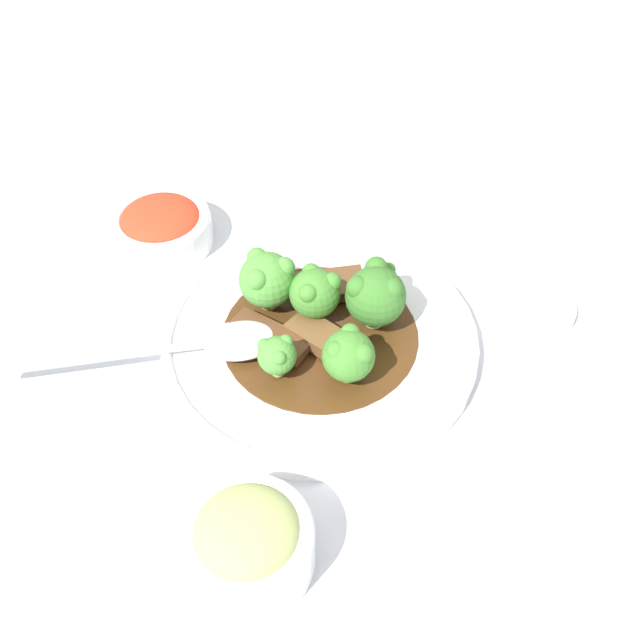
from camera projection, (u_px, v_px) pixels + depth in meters
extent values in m
plane|color=silver|center=(320.00, 345.00, 0.68)|extent=(4.00, 4.00, 0.00)
cylinder|color=white|center=(320.00, 340.00, 0.67)|extent=(0.28, 0.28, 0.01)
torus|color=white|center=(320.00, 335.00, 0.67)|extent=(0.28, 0.28, 0.01)
cylinder|color=#4C2D14|center=(320.00, 335.00, 0.67)|extent=(0.18, 0.18, 0.00)
cube|color=#56331E|center=(269.00, 335.00, 0.66)|extent=(0.07, 0.07, 0.01)
cube|color=brown|center=(321.00, 340.00, 0.65)|extent=(0.07, 0.07, 0.01)
cube|color=brown|center=(328.00, 286.00, 0.70)|extent=(0.04, 0.07, 0.01)
cylinder|color=#7FA84C|center=(379.00, 296.00, 0.69)|extent=(0.01, 0.01, 0.01)
sphere|color=#427F2D|center=(380.00, 283.00, 0.68)|extent=(0.03, 0.03, 0.03)
sphere|color=#427F2D|center=(384.00, 283.00, 0.66)|extent=(0.01, 0.01, 0.01)
sphere|color=#427F2D|center=(389.00, 269.00, 0.67)|extent=(0.01, 0.01, 0.01)
sphere|color=#427F2D|center=(369.00, 273.00, 0.67)|extent=(0.01, 0.01, 0.01)
cylinder|color=#8EB756|center=(373.00, 314.00, 0.67)|extent=(0.02, 0.02, 0.01)
sphere|color=#387028|center=(374.00, 293.00, 0.65)|extent=(0.05, 0.05, 0.05)
sphere|color=#387028|center=(391.00, 289.00, 0.64)|extent=(0.02, 0.02, 0.02)
sphere|color=#387028|center=(376.00, 268.00, 0.65)|extent=(0.02, 0.02, 0.02)
sphere|color=#387028|center=(358.00, 286.00, 0.64)|extent=(0.02, 0.02, 0.02)
cylinder|color=#8EB756|center=(269.00, 299.00, 0.68)|extent=(0.02, 0.02, 0.01)
sphere|color=#4C8E38|center=(267.00, 280.00, 0.67)|extent=(0.05, 0.05, 0.05)
sphere|color=#4C8E38|center=(284.00, 268.00, 0.66)|extent=(0.02, 0.02, 0.02)
sphere|color=#4C8E38|center=(257.00, 258.00, 0.67)|extent=(0.02, 0.02, 0.02)
sphere|color=#4C8E38|center=(257.00, 280.00, 0.65)|extent=(0.02, 0.02, 0.02)
cylinder|color=#8EB756|center=(278.00, 369.00, 0.63)|extent=(0.01, 0.01, 0.01)
sphere|color=#4C8E38|center=(277.00, 356.00, 0.62)|extent=(0.03, 0.03, 0.03)
sphere|color=#4C8E38|center=(286.00, 342.00, 0.62)|extent=(0.01, 0.01, 0.01)
sphere|color=#4C8E38|center=(265.00, 346.00, 0.61)|extent=(0.01, 0.01, 0.01)
sphere|color=#4C8E38|center=(279.00, 358.00, 0.60)|extent=(0.01, 0.01, 0.01)
cylinder|color=#7FA84C|center=(348.00, 372.00, 0.63)|extent=(0.01, 0.01, 0.01)
sphere|color=#427F2D|center=(348.00, 356.00, 0.61)|extent=(0.04, 0.04, 0.04)
sphere|color=#427F2D|center=(350.00, 333.00, 0.61)|extent=(0.02, 0.02, 0.02)
sphere|color=#427F2D|center=(333.00, 351.00, 0.60)|extent=(0.02, 0.02, 0.02)
sphere|color=#427F2D|center=(363.00, 354.00, 0.60)|extent=(0.02, 0.02, 0.02)
cylinder|color=#7FA84C|center=(316.00, 311.00, 0.67)|extent=(0.02, 0.02, 0.01)
sphere|color=#427F2D|center=(316.00, 293.00, 0.66)|extent=(0.05, 0.05, 0.05)
sphere|color=#427F2D|center=(307.00, 274.00, 0.66)|extent=(0.02, 0.02, 0.02)
sphere|color=#427F2D|center=(309.00, 293.00, 0.64)|extent=(0.02, 0.02, 0.02)
sphere|color=#427F2D|center=(332.00, 282.00, 0.65)|extent=(0.02, 0.02, 0.02)
ellipsoid|color=silver|center=(240.00, 337.00, 0.65)|extent=(0.05, 0.07, 0.01)
cylinder|color=silver|center=(101.00, 358.00, 0.64)|extent=(0.02, 0.17, 0.01)
cylinder|color=white|center=(164.00, 240.00, 0.77)|extent=(0.06, 0.06, 0.01)
cylinder|color=white|center=(163.00, 231.00, 0.77)|extent=(0.10, 0.10, 0.03)
torus|color=white|center=(160.00, 220.00, 0.75)|extent=(0.10, 0.10, 0.01)
ellipsoid|color=red|center=(160.00, 218.00, 0.75)|extent=(0.08, 0.08, 0.02)
cylinder|color=white|center=(251.00, 559.00, 0.54)|extent=(0.05, 0.05, 0.01)
cylinder|color=white|center=(249.00, 547.00, 0.52)|extent=(0.09, 0.09, 0.04)
torus|color=white|center=(247.00, 533.00, 0.51)|extent=(0.09, 0.09, 0.01)
ellipsoid|color=#A3B266|center=(247.00, 531.00, 0.51)|extent=(0.07, 0.07, 0.03)
cylinder|color=white|center=(534.00, 308.00, 0.71)|extent=(0.08, 0.08, 0.01)
torus|color=white|center=(535.00, 304.00, 0.70)|extent=(0.08, 0.08, 0.01)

